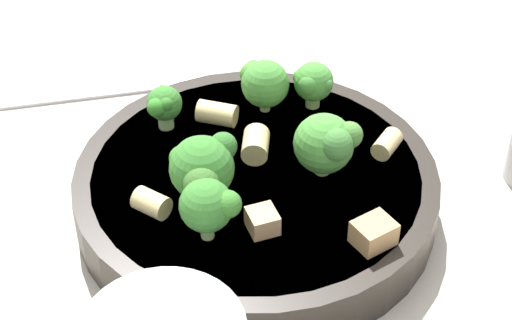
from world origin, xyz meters
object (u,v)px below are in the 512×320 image
at_px(broccoli_floret_5, 164,105).
at_px(rigatoni_0, 256,144).
at_px(rigatoni_3, 152,203).
at_px(rigatoni_4, 387,144).
at_px(pasta_bowl, 256,188).
at_px(rigatoni_1, 217,113).
at_px(broccoli_floret_1, 209,206).
at_px(chicken_chunk_1, 374,233).
at_px(chicken_chunk_0, 262,221).
at_px(broccoli_floret_2, 263,82).
at_px(broccoli_floret_4, 204,170).
at_px(rigatoni_2, 315,135).
at_px(broccoli_floret_3, 327,143).
at_px(broccoli_floret_0, 313,82).
at_px(spoon, 166,81).

distance_m(broccoli_floret_5, rigatoni_0, 0.07).
distance_m(rigatoni_3, rigatoni_4, 0.16).
xyz_separation_m(pasta_bowl, rigatoni_1, (-0.01, -0.06, 0.02)).
bearing_deg(pasta_bowl, rigatoni_3, -8.66).
relative_size(broccoli_floret_1, chicken_chunk_1, 1.76).
relative_size(rigatoni_1, chicken_chunk_0, 1.50).
bearing_deg(chicken_chunk_0, broccoli_floret_5, -96.14).
relative_size(broccoli_floret_2, chicken_chunk_1, 1.68).
relative_size(broccoli_floret_4, rigatoni_3, 2.19).
bearing_deg(broccoli_floret_5, rigatoni_1, 149.85).
xyz_separation_m(rigatoni_2, rigatoni_4, (-0.03, 0.04, -0.00)).
xyz_separation_m(rigatoni_2, chicken_chunk_1, (0.04, 0.09, 0.00)).
bearing_deg(broccoli_floret_3, broccoli_floret_4, -18.29).
bearing_deg(rigatoni_4, broccoli_floret_2, -70.84).
distance_m(rigatoni_0, rigatoni_4, 0.08).
height_order(broccoli_floret_0, spoon, broccoli_floret_0).
height_order(broccoli_floret_0, rigatoni_0, broccoli_floret_0).
height_order(broccoli_floret_2, broccoli_floret_4, broccoli_floret_4).
bearing_deg(rigatoni_4, chicken_chunk_0, 2.15).
height_order(rigatoni_2, chicken_chunk_0, same).
relative_size(broccoli_floret_1, rigatoni_4, 1.84).
xyz_separation_m(broccoli_floret_5, rigatoni_2, (-0.07, 0.08, -0.01)).
xyz_separation_m(broccoli_floret_0, chicken_chunk_0, (0.10, 0.07, -0.01)).
relative_size(broccoli_floret_5, chicken_chunk_0, 1.77).
relative_size(rigatoni_0, chicken_chunk_1, 1.04).
height_order(rigatoni_2, spoon, rigatoni_2).
bearing_deg(broccoli_floret_1, broccoli_floret_0, -156.29).
height_order(broccoli_floret_5, rigatoni_1, broccoli_floret_5).
bearing_deg(rigatoni_4, rigatoni_1, -55.57).
bearing_deg(broccoli_floret_4, broccoli_floret_3, 161.71).
height_order(rigatoni_2, rigatoni_4, same).
relative_size(broccoli_floret_3, broccoli_floret_5, 1.33).
height_order(rigatoni_4, chicken_chunk_0, same).
distance_m(broccoli_floret_2, rigatoni_3, 0.13).
bearing_deg(broccoli_floret_3, rigatoni_0, -61.75).
bearing_deg(rigatoni_1, broccoli_floret_1, 50.51).
bearing_deg(pasta_bowl, broccoli_floret_0, -158.19).
height_order(rigatoni_2, rigatoni_3, same).
xyz_separation_m(broccoli_floret_3, chicken_chunk_0, (0.06, 0.01, -0.02)).
bearing_deg(broccoli_floret_0, rigatoni_2, 50.38).
distance_m(rigatoni_1, rigatoni_3, 0.10).
height_order(rigatoni_0, rigatoni_4, rigatoni_0).
bearing_deg(chicken_chunk_1, broccoli_floret_1, -42.40).
distance_m(broccoli_floret_0, rigatoni_0, 0.07).
relative_size(broccoli_floret_0, rigatoni_2, 1.61).
bearing_deg(broccoli_floret_2, chicken_chunk_0, 49.92).
bearing_deg(rigatoni_4, pasta_bowl, -25.95).
relative_size(pasta_bowl, broccoli_floret_1, 5.84).
distance_m(pasta_bowl, broccoli_floret_3, 0.06).
distance_m(pasta_bowl, rigatoni_4, 0.09).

